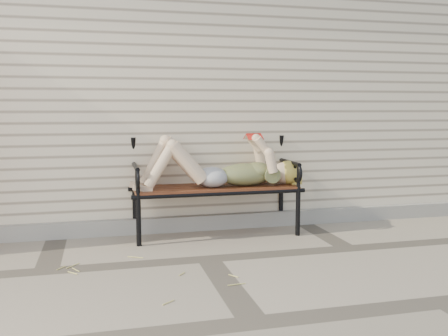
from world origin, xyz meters
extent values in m
plane|color=gray|center=(0.00, 0.00, 0.00)|extent=(80.00, 80.00, 0.00)
cube|color=beige|center=(0.00, 3.00, 1.50)|extent=(8.00, 4.00, 3.00)
cube|color=gray|center=(0.00, 0.97, 0.07)|extent=(8.00, 0.10, 0.15)
cylinder|color=black|center=(-0.52, 0.53, 0.23)|extent=(0.04, 0.04, 0.46)
cylinder|color=black|center=(-0.52, 0.99, 0.23)|extent=(0.04, 0.04, 0.46)
cylinder|color=black|center=(1.00, 0.53, 0.23)|extent=(0.04, 0.04, 0.46)
cylinder|color=black|center=(1.00, 0.99, 0.23)|extent=(0.04, 0.04, 0.46)
cube|color=brown|center=(0.24, 0.76, 0.46)|extent=(1.55, 0.50, 0.03)
cylinder|color=black|center=(0.24, 0.53, 0.44)|extent=(1.64, 0.04, 0.04)
cylinder|color=black|center=(0.24, 0.99, 0.44)|extent=(1.64, 0.04, 0.04)
torus|color=black|center=(0.24, 1.10, 0.97)|extent=(0.28, 0.04, 0.28)
ellipsoid|color=#092D43|center=(0.53, 0.73, 0.58)|extent=(0.55, 0.32, 0.21)
ellipsoid|color=#092D43|center=(0.65, 0.73, 0.62)|extent=(0.27, 0.31, 0.16)
ellipsoid|color=#B1B1B6|center=(0.20, 0.73, 0.57)|extent=(0.31, 0.35, 0.19)
sphere|color=beige|center=(0.92, 0.73, 0.58)|extent=(0.22, 0.22, 0.22)
ellipsoid|color=#D3BB4F|center=(0.98, 0.73, 0.59)|extent=(0.26, 0.26, 0.24)
cube|color=#B01B14|center=(0.61, 0.73, 0.97)|extent=(0.14, 0.02, 0.02)
cube|color=beige|center=(0.61, 0.69, 0.94)|extent=(0.14, 0.09, 0.05)
cube|color=beige|center=(0.61, 0.77, 0.94)|extent=(0.14, 0.09, 0.05)
cube|color=#B01B14|center=(0.61, 0.68, 0.95)|extent=(0.15, 0.10, 0.05)
cube|color=#B01B14|center=(0.61, 0.77, 0.95)|extent=(0.15, 0.10, 0.05)
cylinder|color=#CEC464|center=(-1.00, -1.08, 0.01)|extent=(0.12, 0.03, 0.01)
cylinder|color=#CEC464|center=(-0.75, -1.14, 0.01)|extent=(0.12, 0.06, 0.01)
cylinder|color=#CEC464|center=(0.23, -1.35, 0.01)|extent=(0.09, 0.09, 0.01)
cylinder|color=#CEC464|center=(-0.55, -0.97, 0.01)|extent=(0.07, 0.06, 0.01)
cylinder|color=#CEC464|center=(-0.02, -1.30, 0.01)|extent=(0.09, 0.03, 0.01)
cylinder|color=#CEC464|center=(-1.26, -1.03, 0.01)|extent=(0.08, 0.11, 0.01)
camera|label=1|loc=(-0.83, -3.85, 1.22)|focal=40.00mm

